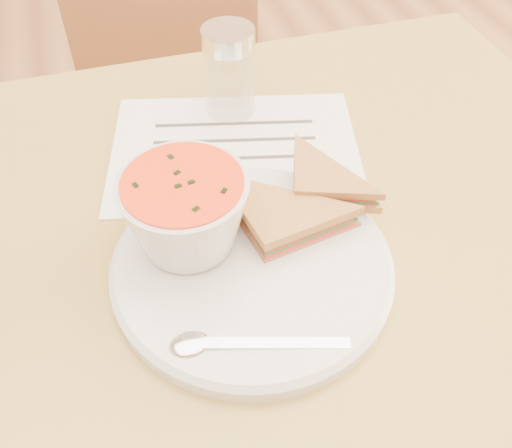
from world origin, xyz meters
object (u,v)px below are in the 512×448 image
object	(u,v)px
soup_bowl	(186,216)
chair_far	(186,156)
condiment_shaker	(229,73)
dining_table	(233,374)
plate	(252,267)

from	to	relation	value
soup_bowl	chair_far	bearing A→B (deg)	81.94
chair_far	condiment_shaker	world-z (taller)	condiment_shaker
dining_table	condiment_shaker	xyz separation A→B (m)	(0.06, 0.19, 0.44)
plate	condiment_shaker	size ratio (longest dim) A/B	2.38
soup_bowl	condiment_shaker	size ratio (longest dim) A/B	1.06
plate	condiment_shaker	bearing A→B (deg)	79.81
chair_far	soup_bowl	distance (m)	0.65
dining_table	condiment_shaker	size ratio (longest dim) A/B	8.24
chair_far	soup_bowl	world-z (taller)	chair_far
dining_table	condiment_shaker	distance (m)	0.48
soup_bowl	condiment_shaker	xyz separation A→B (m)	(0.11, 0.23, 0.00)
condiment_shaker	dining_table	bearing A→B (deg)	-107.09
soup_bowl	dining_table	bearing A→B (deg)	44.75
plate	dining_table	bearing A→B (deg)	95.17
dining_table	chair_far	xyz separation A→B (m)	(0.03, 0.48, 0.06)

